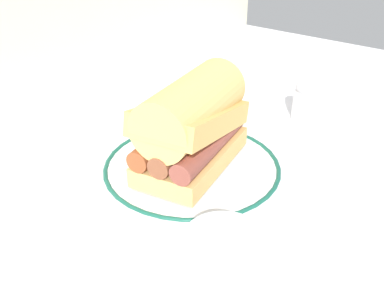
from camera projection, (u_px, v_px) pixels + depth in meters
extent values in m
plane|color=silver|center=(190.00, 179.00, 0.57)|extent=(1.50, 1.50, 0.00)
cylinder|color=white|center=(192.00, 169.00, 0.58)|extent=(0.26, 0.26, 0.01)
torus|color=#195947|center=(192.00, 165.00, 0.58)|extent=(0.24, 0.24, 0.01)
cube|color=#E3B264|center=(192.00, 155.00, 0.57)|extent=(0.19, 0.12, 0.03)
cylinder|color=brown|center=(212.00, 142.00, 0.55)|extent=(0.18, 0.06, 0.03)
cylinder|color=brown|center=(192.00, 137.00, 0.56)|extent=(0.18, 0.06, 0.03)
cylinder|color=#984927|center=(173.00, 133.00, 0.57)|extent=(0.18, 0.06, 0.03)
cube|color=#E1AF5D|center=(192.00, 117.00, 0.54)|extent=(0.19, 0.12, 0.06)
cylinder|color=#DEB465|center=(192.00, 107.00, 0.54)|extent=(0.18, 0.11, 0.08)
cylinder|color=white|center=(303.00, 106.00, 0.72)|extent=(0.03, 0.03, 0.05)
sphere|color=silver|center=(306.00, 86.00, 0.70)|extent=(0.03, 0.03, 0.03)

